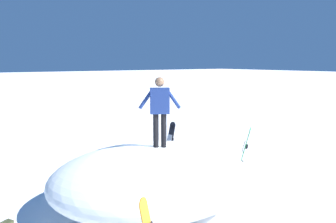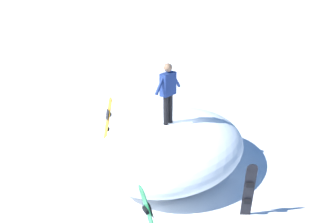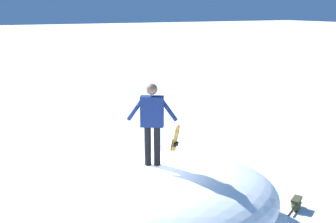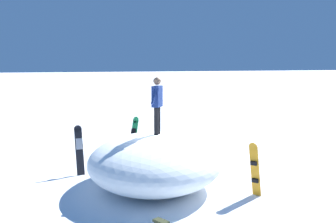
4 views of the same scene
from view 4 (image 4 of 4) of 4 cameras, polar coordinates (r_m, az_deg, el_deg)
name	(u,v)px [view 4 (image 4 of 4)]	position (r m, az deg, el deg)	size (l,w,h in m)	color
ground	(161,180)	(13.57, -0.98, -9.62)	(240.00, 240.00, 0.00)	white
snow_mound	(155,161)	(12.74, -1.83, -6.96)	(5.28, 4.12, 1.63)	white
snowboarder_standing	(157,101)	(12.58, -1.53, 1.43)	(0.96, 0.61, 1.78)	black
snowboard_primary_upright	(255,169)	(12.05, 12.05, -7.83)	(0.42, 0.43, 1.62)	orange
snowboard_secondary_upright	(79,149)	(14.48, -12.33, -5.16)	(0.45, 0.32, 1.68)	black
snowboard_tertiary_upright	(133,138)	(16.10, -4.85, -3.70)	(0.48, 0.50, 1.71)	#1E8C47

